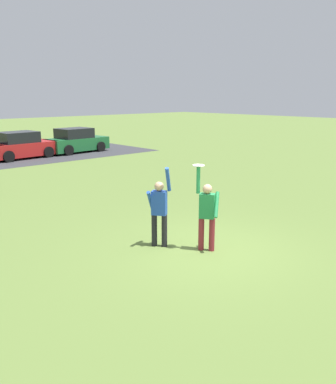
{
  "coord_description": "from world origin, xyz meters",
  "views": [
    {
      "loc": [
        -7.14,
        -6.24,
        3.7
      ],
      "look_at": [
        -0.33,
        1.02,
        1.34
      ],
      "focal_mm": 38.32,
      "sensor_mm": 36.0,
      "label": 1
    }
  ],
  "objects_px": {
    "person_catcher": "(207,211)",
    "parked_car_green": "(76,141)",
    "frisbee_disc": "(199,165)",
    "parked_car_red": "(20,146)",
    "person_defender": "(159,208)"
  },
  "relations": [
    {
      "from": "person_catcher",
      "to": "parked_car_green",
      "type": "height_order",
      "value": "person_catcher"
    },
    {
      "from": "frisbee_disc",
      "to": "parked_car_red",
      "type": "bearing_deg",
      "value": 79.44
    },
    {
      "from": "frisbee_disc",
      "to": "parked_car_red",
      "type": "xyz_separation_m",
      "value": [
        3.24,
        17.41,
        -1.37
      ]
    },
    {
      "from": "person_defender",
      "to": "frisbee_disc",
      "type": "height_order",
      "value": "frisbee_disc"
    },
    {
      "from": "person_defender",
      "to": "frisbee_disc",
      "type": "distance_m",
      "value": 1.47
    },
    {
      "from": "person_catcher",
      "to": "parked_car_red",
      "type": "height_order",
      "value": "person_catcher"
    },
    {
      "from": "person_catcher",
      "to": "person_defender",
      "type": "bearing_deg",
      "value": 0.0
    },
    {
      "from": "person_catcher",
      "to": "parked_car_green",
      "type": "distance_m",
      "value": 19.02
    },
    {
      "from": "person_defender",
      "to": "parked_car_red",
      "type": "height_order",
      "value": "person_defender"
    },
    {
      "from": "person_catcher",
      "to": "person_defender",
      "type": "xyz_separation_m",
      "value": [
        -0.64,
        1.0,
        -0.0
      ]
    },
    {
      "from": "person_defender",
      "to": "frisbee_disc",
      "type": "bearing_deg",
      "value": -0.0
    },
    {
      "from": "parked_car_red",
      "to": "parked_car_green",
      "type": "height_order",
      "value": "same"
    },
    {
      "from": "person_defender",
      "to": "parked_car_green",
      "type": "distance_m",
      "value": 18.35
    },
    {
      "from": "person_defender",
      "to": "parked_car_red",
      "type": "relative_size",
      "value": 0.48
    },
    {
      "from": "person_defender",
      "to": "parked_car_red",
      "type": "bearing_deg",
      "value": 134.42
    }
  ]
}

